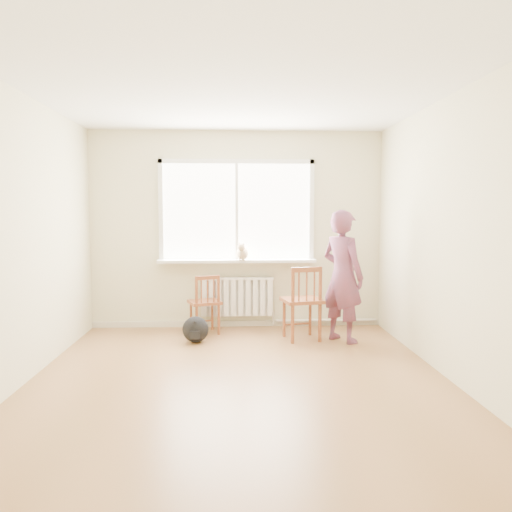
{
  "coord_description": "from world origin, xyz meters",
  "views": [
    {
      "loc": [
        -0.06,
        -4.64,
        1.59
      ],
      "look_at": [
        0.22,
        1.2,
        1.08
      ],
      "focal_mm": 35.0,
      "sensor_mm": 36.0,
      "label": 1
    }
  ],
  "objects": [
    {
      "name": "chair_right",
      "position": [
        0.81,
        1.44,
        0.47
      ],
      "size": [
        0.54,
        0.52,
        0.93
      ],
      "rotation": [
        0.0,
        0.0,
        3.33
      ],
      "color": "brown",
      "rests_on": "floor"
    },
    {
      "name": "window",
      "position": [
        0.0,
        2.22,
        1.66
      ],
      "size": [
        2.12,
        0.05,
        1.42
      ],
      "color": "white",
      "rests_on": "back_wall"
    },
    {
      "name": "baseboard",
      "position": [
        0.0,
        2.23,
        0.04
      ],
      "size": [
        4.0,
        0.03,
        0.08
      ],
      "primitive_type": "cube",
      "color": "beige",
      "rests_on": "ground"
    },
    {
      "name": "windowsill",
      "position": [
        0.0,
        2.14,
        0.93
      ],
      "size": [
        2.15,
        0.22,
        0.04
      ],
      "primitive_type": "cube",
      "color": "white",
      "rests_on": "back_wall"
    },
    {
      "name": "cat",
      "position": [
        0.07,
        2.06,
        1.05
      ],
      "size": [
        0.19,
        0.36,
        0.24
      ],
      "rotation": [
        0.0,
        0.0,
        -0.16
      ],
      "color": "beige",
      "rests_on": "windowsill"
    },
    {
      "name": "radiator",
      "position": [
        0.0,
        2.16,
        0.44
      ],
      "size": [
        1.0,
        0.12,
        0.55
      ],
      "color": "white",
      "rests_on": "back_wall"
    },
    {
      "name": "person",
      "position": [
        1.29,
        1.37,
        0.81
      ],
      "size": [
        0.67,
        0.71,
        1.62
      ],
      "primitive_type": "imported",
      "rotation": [
        0.0,
        0.0,
        2.23
      ],
      "color": "#CD4467",
      "rests_on": "floor"
    },
    {
      "name": "chair_left",
      "position": [
        -0.42,
        1.82,
        0.4
      ],
      "size": [
        0.49,
        0.47,
        0.78
      ],
      "rotation": [
        0.0,
        0.0,
        3.47
      ],
      "color": "brown",
      "rests_on": "floor"
    },
    {
      "name": "ceiling",
      "position": [
        0.0,
        0.0,
        2.7
      ],
      "size": [
        4.5,
        4.5,
        0.0
      ],
      "primitive_type": "plane",
      "rotation": [
        3.14,
        0.0,
        0.0
      ],
      "color": "white",
      "rests_on": "back_wall"
    },
    {
      "name": "back_wall",
      "position": [
        0.0,
        2.25,
        1.35
      ],
      "size": [
        4.0,
        0.01,
        2.7
      ],
      "primitive_type": "cube",
      "color": "beige",
      "rests_on": "ground"
    },
    {
      "name": "floor",
      "position": [
        0.0,
        0.0,
        0.0
      ],
      "size": [
        4.5,
        4.5,
        0.0
      ],
      "primitive_type": "plane",
      "color": "#95653D",
      "rests_on": "ground"
    },
    {
      "name": "backpack",
      "position": [
        -0.52,
        1.4,
        0.16
      ],
      "size": [
        0.36,
        0.3,
        0.32
      ],
      "primitive_type": "ellipsoid",
      "rotation": [
        0.0,
        0.0,
        0.21
      ],
      "color": "black",
      "rests_on": "floor"
    },
    {
      "name": "heating_pipe",
      "position": [
        1.25,
        2.19,
        0.08
      ],
      "size": [
        1.4,
        0.04,
        0.04
      ],
      "primitive_type": "cylinder",
      "rotation": [
        0.0,
        1.57,
        0.0
      ],
      "color": "silver",
      "rests_on": "back_wall"
    }
  ]
}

